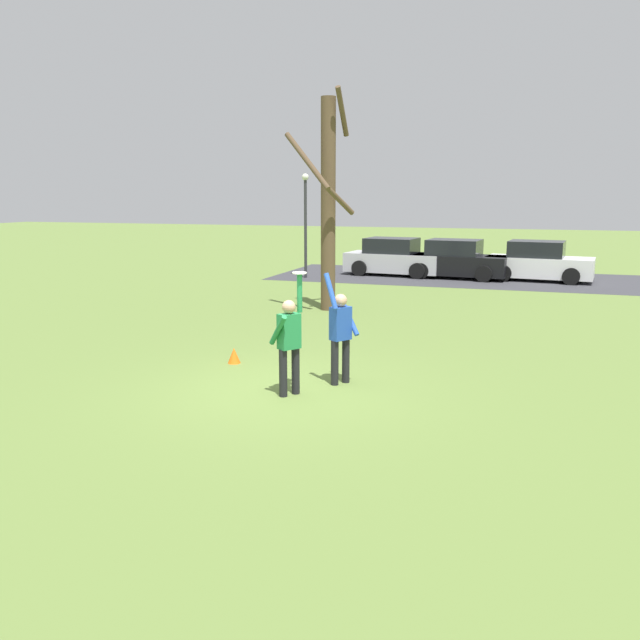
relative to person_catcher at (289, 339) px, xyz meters
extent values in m
plane|color=olive|center=(-0.14, 0.25, -0.98)|extent=(120.00, 120.00, 0.00)
cylinder|color=black|center=(-0.07, -0.11, -0.57)|extent=(0.14, 0.14, 0.82)
cylinder|color=black|center=(0.07, 0.11, -0.57)|extent=(0.14, 0.14, 0.82)
cube|color=#238447|center=(0.00, 0.00, 0.14)|extent=(0.38, 0.42, 0.60)
sphere|color=tan|center=(0.00, 0.00, 0.55)|extent=(0.23, 0.23, 0.23)
cylinder|color=#238447|center=(-0.13, -0.19, 0.19)|extent=(0.43, 0.34, 0.59)
cylinder|color=#238447|center=(0.13, 0.19, 0.77)|extent=(0.09, 0.09, 0.66)
cylinder|color=black|center=(0.70, 1.04, -0.57)|extent=(0.14, 0.14, 0.82)
cylinder|color=black|center=(0.56, 0.82, -0.57)|extent=(0.14, 0.14, 0.82)
cube|color=#234CB2|center=(0.63, 0.93, 0.14)|extent=(0.38, 0.42, 0.60)
sphere|color=tan|center=(0.63, 0.93, 0.55)|extent=(0.23, 0.23, 0.23)
cylinder|color=#234CB2|center=(0.76, 1.12, 0.19)|extent=(0.43, 0.34, 0.59)
cylinder|color=#234CB2|center=(0.51, 0.75, 0.74)|extent=(0.32, 0.25, 0.65)
cylinder|color=white|center=(0.13, 0.19, 1.11)|extent=(0.24, 0.24, 0.02)
cube|color=#BCBCC1|center=(-1.80, 17.48, -0.43)|extent=(4.27, 2.24, 0.80)
cube|color=black|center=(-1.95, 17.49, 0.29)|extent=(2.27, 1.86, 0.64)
cylinder|color=black|center=(-0.44, 18.25, -0.65)|extent=(0.68, 0.29, 0.66)
cylinder|color=black|center=(-0.64, 16.43, -0.65)|extent=(0.68, 0.29, 0.66)
cylinder|color=black|center=(-2.96, 18.52, -0.65)|extent=(0.68, 0.29, 0.66)
cylinder|color=black|center=(-3.16, 16.71, -0.65)|extent=(0.68, 0.29, 0.66)
cube|color=black|center=(0.88, 17.29, -0.43)|extent=(4.27, 2.24, 0.80)
cube|color=black|center=(0.73, 17.31, 0.29)|extent=(2.27, 1.86, 0.64)
cylinder|color=black|center=(2.24, 18.06, -0.65)|extent=(0.68, 0.29, 0.66)
cylinder|color=black|center=(2.04, 16.25, -0.65)|extent=(0.68, 0.29, 0.66)
cylinder|color=black|center=(-0.29, 18.34, -0.65)|extent=(0.68, 0.29, 0.66)
cylinder|color=black|center=(-0.48, 16.53, -0.65)|extent=(0.68, 0.29, 0.66)
cube|color=white|center=(4.12, 17.48, -0.43)|extent=(4.27, 2.24, 0.80)
cube|color=black|center=(3.97, 17.50, 0.29)|extent=(2.27, 1.86, 0.64)
cylinder|color=black|center=(5.48, 18.25, -0.65)|extent=(0.68, 0.29, 0.66)
cylinder|color=black|center=(5.29, 16.44, -0.65)|extent=(0.68, 0.29, 0.66)
cylinder|color=black|center=(2.96, 18.52, -0.65)|extent=(0.68, 0.29, 0.66)
cylinder|color=black|center=(2.76, 16.71, -0.65)|extent=(0.68, 0.29, 0.66)
cube|color=#38383D|center=(1.04, 17.40, -0.98)|extent=(15.37, 6.40, 0.01)
cylinder|color=brown|center=(-1.93, 8.32, 2.09)|extent=(0.43, 0.43, 6.14)
cylinder|color=brown|center=(-1.50, 8.07, 2.25)|extent=(0.68, 1.01, 0.84)
cylinder|color=brown|center=(-1.52, 8.31, 4.72)|extent=(0.17, 0.95, 1.31)
cylinder|color=brown|center=(-2.32, 7.58, 3.35)|extent=(1.65, 0.96, 1.66)
cylinder|color=#2D2D33|center=(-5.13, 15.40, 1.02)|extent=(0.12, 0.12, 4.00)
sphere|color=silver|center=(-5.13, 15.40, 3.14)|extent=(0.28, 0.28, 0.28)
cone|color=orange|center=(-1.85, 1.67, -0.82)|extent=(0.26, 0.26, 0.32)
camera|label=1|loc=(3.83, -9.98, 2.38)|focal=36.34mm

